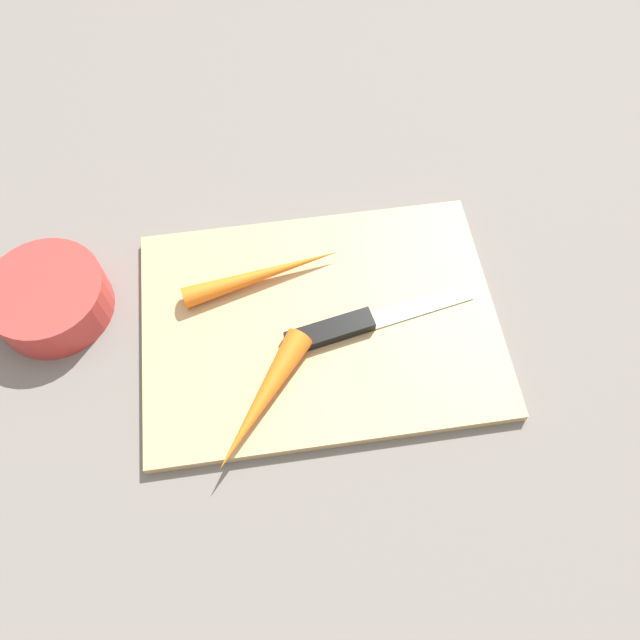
{
  "coord_description": "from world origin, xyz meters",
  "views": [
    {
      "loc": [
        0.04,
        0.29,
        0.56
      ],
      "look_at": [
        0.0,
        0.0,
        0.01
      ],
      "focal_mm": 34.42,
      "sensor_mm": 36.0,
      "label": 1
    }
  ],
  "objects": [
    {
      "name": "knife",
      "position": [
        -0.02,
        0.01,
        0.02
      ],
      "size": [
        0.2,
        0.06,
        0.01
      ],
      "rotation": [
        0.0,
        0.0,
        3.33
      ],
      "color": "#B7B7BC",
      "rests_on": "cutting_board"
    },
    {
      "name": "cutting_board",
      "position": [
        0.0,
        0.0,
        0.01
      ],
      "size": [
        0.36,
        0.26,
        0.01
      ],
      "primitive_type": "cube",
      "color": "tan",
      "rests_on": "ground_plane"
    },
    {
      "name": "ground_plane",
      "position": [
        0.0,
        0.0,
        0.0
      ],
      "size": [
        1.4,
        1.4,
        0.0
      ],
      "primitive_type": "plane",
      "color": "slate"
    },
    {
      "name": "carrot_short",
      "position": [
        0.07,
        0.08,
        0.03
      ],
      "size": [
        0.11,
        0.14,
        0.03
      ],
      "primitive_type": "cone",
      "rotation": [
        0.0,
        1.57,
        0.94
      ],
      "color": "orange",
      "rests_on": "cutting_board"
    },
    {
      "name": "small_bowl",
      "position": [
        0.27,
        -0.06,
        0.02
      ],
      "size": [
        0.12,
        0.12,
        0.04
      ],
      "primitive_type": "cylinder",
      "color": "red",
      "rests_on": "ground_plane"
    },
    {
      "name": "carrot_long",
      "position": [
        0.05,
        -0.06,
        0.02
      ],
      "size": [
        0.17,
        0.06,
        0.02
      ],
      "primitive_type": "cone",
      "rotation": [
        0.0,
        1.57,
        3.35
      ],
      "color": "orange",
      "rests_on": "cutting_board"
    }
  ]
}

